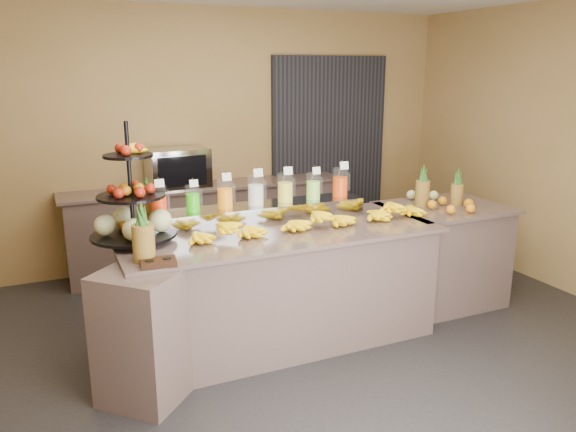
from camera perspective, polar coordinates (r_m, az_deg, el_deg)
ground at (r=4.48m, az=0.75°, el=-13.94°), size 6.00×6.00×0.00m
room_envelope at (r=4.73m, az=-1.19°, el=11.42°), size 6.04×5.02×2.82m
buffet_counter at (r=4.45m, az=-2.02°, el=-7.49°), size 2.75×1.25×0.93m
right_counter at (r=5.46m, az=15.33°, el=-3.74°), size 1.08×0.88×0.93m
back_ledge at (r=6.27m, az=-7.96°, el=-0.97°), size 3.10×0.55×0.93m
pitcher_tray at (r=4.58m, az=-3.26°, el=0.23°), size 1.85×0.30×0.15m
juice_pitcher_orange_a at (r=4.33m, az=-12.98°, el=1.39°), size 0.12×0.13×0.29m
juice_pitcher_green at (r=4.38m, az=-9.65°, el=1.62°), size 0.11×0.11×0.27m
juice_pitcher_orange_b at (r=4.45m, az=-6.42°, el=2.09°), size 0.13×0.13×0.30m
juice_pitcher_milk at (r=4.53m, az=-3.30°, el=2.46°), size 0.13×0.14×0.32m
juice_pitcher_lemon at (r=4.63m, az=-0.29°, el=2.73°), size 0.13×0.13×0.31m
juice_pitcher_lime at (r=4.74m, az=2.58°, el=2.91°), size 0.12×0.13×0.29m
juice_pitcher_orange_c at (r=4.86m, az=5.33°, el=3.27°), size 0.13×0.14×0.32m
banana_heap at (r=4.45m, az=2.47°, el=-0.24°), size 2.09×0.19×0.17m
fruit_stand at (r=4.20m, az=-15.00°, el=0.48°), size 0.65×0.65×0.87m
condiment_caddy at (r=3.70m, az=-13.02°, el=-4.60°), size 0.24×0.20×0.03m
pineapple_left_a at (r=3.76m, az=-14.49°, el=-2.24°), size 0.15×0.15×0.41m
pineapple_left_b at (r=4.49m, az=-14.03°, el=0.65°), size 0.14×0.14×0.43m
right_fruit_pile at (r=5.27m, az=15.63°, el=1.62°), size 0.44×0.42×0.23m
oven_warmer at (r=6.05m, az=-11.16°, el=4.82°), size 0.64×0.46×0.41m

